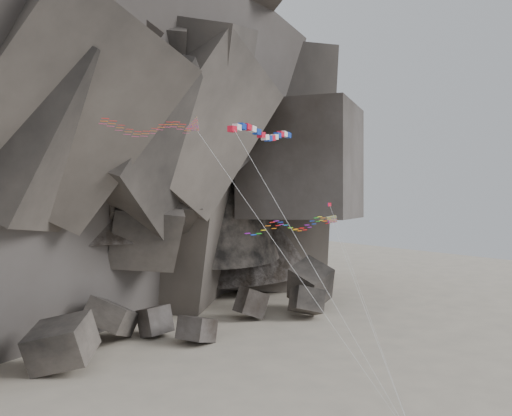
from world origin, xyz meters
TOP-DOWN VIEW (x-y plane):
  - headland at (0.00, 70.00)m, footprint 110.00×70.00m
  - boulder_field at (1.14, 32.17)m, footprint 80.08×18.51m
  - delta_kite at (-12.05, 6.33)m, footprint 18.80×18.66m
  - banner_kite at (0.41, 4.96)m, footprint 12.10×19.68m
  - parafoil_kite at (0.77, 1.74)m, footprint 12.78×14.01m
  - pennant_kite at (5.56, -1.39)m, footprint 4.44×13.57m

SIDE VIEW (x-z plane):
  - boulder_field at x=1.14m, z-range -2.78..7.63m
  - pennant_kite at x=5.56m, z-range 6.65..26.02m
  - parafoil_kite at x=0.77m, z-range 9.89..27.93m
  - banner_kite at x=0.41m, z-range 14.35..41.38m
  - delta_kite at x=-12.05m, z-range 14.05..41.76m
  - headland at x=0.00m, z-range 0.00..84.00m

